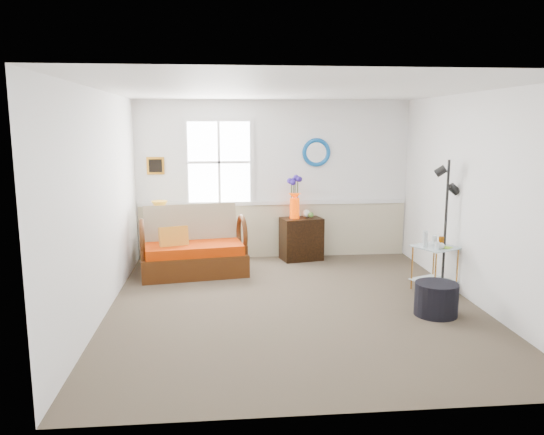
{
  "coord_description": "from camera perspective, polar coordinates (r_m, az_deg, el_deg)",
  "views": [
    {
      "loc": [
        -0.86,
        -6.2,
        2.21
      ],
      "look_at": [
        -0.23,
        0.42,
        1.04
      ],
      "focal_mm": 35.0,
      "sensor_mm": 36.0,
      "label": 1
    }
  ],
  "objects": [
    {
      "name": "picture",
      "position": [
        8.77,
        -12.42,
        5.46
      ],
      "size": [
        0.28,
        0.03,
        0.28
      ],
      "primitive_type": "cube",
      "color": "orange",
      "rests_on": "walls"
    },
    {
      "name": "throw_pillow",
      "position": [
        7.85,
        -10.5,
        -2.48
      ],
      "size": [
        0.43,
        0.23,
        0.42
      ],
      "primitive_type": null,
      "rotation": [
        0.0,
        0.0,
        0.32
      ],
      "color": "orange",
      "rests_on": "loveseat"
    },
    {
      "name": "floor",
      "position": [
        6.64,
        2.37,
        -9.44
      ],
      "size": [
        4.5,
        5.0,
        0.01
      ],
      "primitive_type": "cube",
      "color": "brown",
      "rests_on": "ground"
    },
    {
      "name": "chair_rail",
      "position": [
        8.81,
        0.23,
        1.59
      ],
      "size": [
        4.46,
        0.04,
        0.06
      ],
      "primitive_type": "cube",
      "color": "white",
      "rests_on": "walls"
    },
    {
      "name": "tabletop_items",
      "position": [
        7.31,
        17.15,
        -2.18
      ],
      "size": [
        0.52,
        0.52,
        0.22
      ],
      "primitive_type": null,
      "rotation": [
        0.0,
        0.0,
        0.75
      ],
      "color": "silver",
      "rests_on": "side_table"
    },
    {
      "name": "mirror",
      "position": [
        8.83,
        4.78,
        6.99
      ],
      "size": [
        0.47,
        0.07,
        0.47
      ],
      "primitive_type": "torus",
      "rotation": [
        1.57,
        0.0,
        0.0
      ],
      "color": "blue",
      "rests_on": "walls"
    },
    {
      "name": "wainscot",
      "position": [
        8.9,
        0.22,
        -1.4
      ],
      "size": [
        4.46,
        0.02,
        0.9
      ],
      "primitive_type": "cube",
      "color": "#BBB090",
      "rests_on": "walls"
    },
    {
      "name": "flower_vase",
      "position": [
        8.62,
        2.45,
        2.18
      ],
      "size": [
        0.21,
        0.21,
        0.68
      ],
      "primitive_type": null,
      "rotation": [
        0.0,
        0.0,
        0.06
      ],
      "color": "#E43B00",
      "rests_on": "cabinet"
    },
    {
      "name": "window",
      "position": [
        8.69,
        -5.72,
        5.94
      ],
      "size": [
        1.14,
        0.06,
        1.44
      ],
      "primitive_type": null,
      "color": "white",
      "rests_on": "walls"
    },
    {
      "name": "lamp_stand",
      "position": [
        8.61,
        -11.89,
        -3.16
      ],
      "size": [
        0.32,
        0.32,
        0.56
      ],
      "primitive_type": null,
      "rotation": [
        0.0,
        0.0,
        0.02
      ],
      "color": "black",
      "rests_on": "floor"
    },
    {
      "name": "loveseat",
      "position": [
        7.95,
        -8.48,
        -2.52
      ],
      "size": [
        1.65,
        1.1,
        1.0
      ],
      "primitive_type": null,
      "rotation": [
        0.0,
        0.0,
        0.16
      ],
      "color": "#502909",
      "rests_on": "floor"
    },
    {
      "name": "ottoman",
      "position": [
        6.55,
        17.24,
        -8.37
      ],
      "size": [
        0.56,
        0.56,
        0.39
      ],
      "primitive_type": "cylinder",
      "rotation": [
        0.0,
        0.0,
        0.13
      ],
      "color": "black",
      "rests_on": "floor"
    },
    {
      "name": "side_table",
      "position": [
        7.43,
        17.07,
        -5.28
      ],
      "size": [
        0.64,
        0.64,
        0.61
      ],
      "primitive_type": null,
      "rotation": [
        0.0,
        0.0,
        0.44
      ],
      "color": "#C48031",
      "rests_on": "floor"
    },
    {
      "name": "table_lamp",
      "position": [
        8.55,
        -11.96,
        0.22
      ],
      "size": [
        0.32,
        0.32,
        0.46
      ],
      "primitive_type": null,
      "rotation": [
        0.0,
        0.0,
        0.33
      ],
      "color": "orange",
      "rests_on": "lamp_stand"
    },
    {
      "name": "cabinet",
      "position": [
        8.75,
        3.17,
        -2.3
      ],
      "size": [
        0.72,
        0.54,
        0.69
      ],
      "primitive_type": null,
      "rotation": [
        0.0,
        0.0,
        0.21
      ],
      "color": "black",
      "rests_on": "floor"
    },
    {
      "name": "ceiling",
      "position": [
        6.27,
        2.54,
        13.58
      ],
      "size": [
        4.5,
        5.0,
        0.01
      ],
      "primitive_type": "cube",
      "color": "white",
      "rests_on": "walls"
    },
    {
      "name": "floor_lamp",
      "position": [
        7.43,
        18.16,
        -0.83
      ],
      "size": [
        0.34,
        0.34,
        1.75
      ],
      "primitive_type": null,
      "rotation": [
        0.0,
        0.0,
        -0.43
      ],
      "color": "black",
      "rests_on": "floor"
    },
    {
      "name": "walls",
      "position": [
        6.33,
        2.45,
        1.74
      ],
      "size": [
        4.51,
        5.01,
        2.6
      ],
      "color": "white",
      "rests_on": "floor"
    },
    {
      "name": "potted_plant",
      "position": [
        8.5,
        -11.16,
        -0.33
      ],
      "size": [
        0.46,
        0.49,
        0.31
      ],
      "primitive_type": "imported",
      "rotation": [
        0.0,
        0.0,
        0.31
      ],
      "color": "#508333",
      "rests_on": "lamp_stand"
    }
  ]
}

